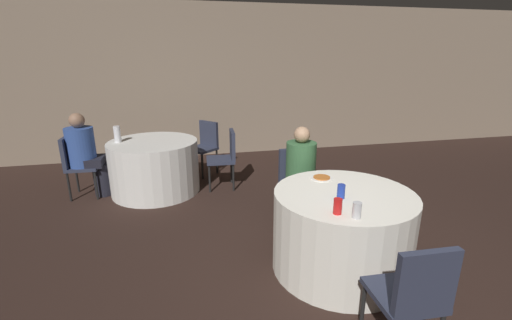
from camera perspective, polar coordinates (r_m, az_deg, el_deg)
ground_plane at (r=3.31m, az=12.32°, el=-18.34°), size 16.00×16.00×0.00m
wall_back at (r=6.74m, az=-2.14°, el=12.93°), size 16.00×0.06×2.80m
table_near at (r=3.26m, az=14.10°, el=-11.39°), size 1.24×1.24×0.74m
table_far at (r=5.08m, az=-16.52°, el=-1.05°), size 1.23×1.23×0.74m
chair_near_north at (r=4.03m, az=6.85°, el=-3.03°), size 0.43×0.43×0.85m
chair_near_south at (r=2.43m, az=24.75°, el=-19.33°), size 0.42×0.42×0.85m
chair_far_east at (r=5.00m, az=-4.95°, el=1.06°), size 0.43×0.42×0.85m
chair_far_northeast at (r=5.68m, az=-8.45°, el=2.91°), size 0.56×0.56×0.85m
chair_far_west at (r=5.26m, az=-27.81°, el=-0.11°), size 0.42×0.42×0.85m
person_green_jacket at (r=3.87m, az=7.80°, el=-2.91°), size 0.35×0.51×1.15m
person_blue_shirt at (r=5.19m, az=-26.35°, el=0.85°), size 0.52×0.36×1.17m
pizza_plate_near at (r=3.40m, az=10.89°, el=-2.91°), size 0.22×0.22×0.02m
soda_can_blue at (r=2.96m, az=13.99°, el=-5.10°), size 0.07×0.07×0.12m
soda_can_silver at (r=2.65m, az=16.46°, el=-8.01°), size 0.07×0.07×0.12m
soda_can_red at (r=2.68m, az=13.46°, el=-7.51°), size 0.07×0.07×0.12m
bottle_far at (r=5.06m, az=-22.12°, el=4.00°), size 0.09×0.09×0.22m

